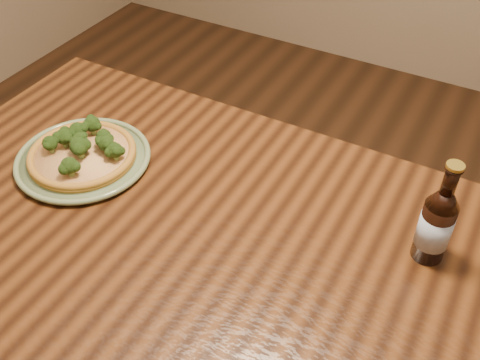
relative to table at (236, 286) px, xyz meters
The scene contains 4 objects.
table is the anchor object (origin of this frame).
plate 0.47m from the table, 169.97° to the left, with size 0.31×0.31×0.02m.
pizza 0.47m from the table, 169.73° to the left, with size 0.25×0.25×0.07m.
beer_bottle 0.41m from the table, 29.64° to the left, with size 0.06×0.06×0.23m.
Camera 1 is at (0.35, -0.53, 1.59)m, focal length 42.00 mm.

